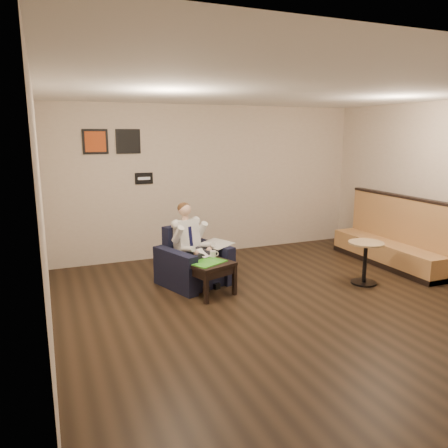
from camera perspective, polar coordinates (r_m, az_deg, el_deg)
name	(u,v)px	position (r m, az deg, el deg)	size (l,w,h in m)	color
ground	(292,307)	(6.05, 8.91, -10.65)	(6.00, 6.00, 0.00)	black
wall_back	(212,181)	(8.34, -1.62, 5.66)	(6.00, 0.02, 2.80)	beige
wall_left	(43,223)	(4.82, -22.55, 0.18)	(0.02, 6.00, 2.80)	beige
ceiling	(300,91)	(5.61, 9.86, 16.80)	(6.00, 6.00, 0.02)	white
seating_sign	(144,178)	(7.94, -10.42, 5.88)	(0.32, 0.02, 0.20)	black
art_print_left	(95,142)	(7.77, -16.46, 10.28)	(0.42, 0.03, 0.42)	#BD4517
art_print_right	(128,141)	(7.85, -12.41, 10.49)	(0.42, 0.03, 0.42)	black
armchair	(194,257)	(6.72, -3.91, -4.27)	(0.90, 0.90, 0.87)	black
seated_man	(199,248)	(6.59, -3.32, -3.13)	(0.57, 0.86, 1.20)	silver
lap_papers	(203,253)	(6.53, -2.79, -3.81)	(0.20, 0.29, 0.01)	white
newspaper	(216,244)	(6.83, -1.02, -2.60)	(0.38, 0.48, 0.01)	silver
side_table	(209,278)	(6.35, -2.02, -7.07)	(0.59, 0.59, 0.49)	black
green_folder	(208,262)	(6.23, -2.14, -5.01)	(0.49, 0.35, 0.01)	green
coffee_mug	(213,254)	(6.47, -1.45, -3.96)	(0.09, 0.09, 0.10)	white
smartphone	(204,258)	(6.43, -2.65, -4.50)	(0.15, 0.08, 0.01)	black
banquette	(390,231)	(8.19, 20.81, -0.88)	(0.56, 2.36, 1.21)	#AF7A43
cafe_table	(365,263)	(7.09, 17.92, -4.86)	(0.53, 0.53, 0.66)	tan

